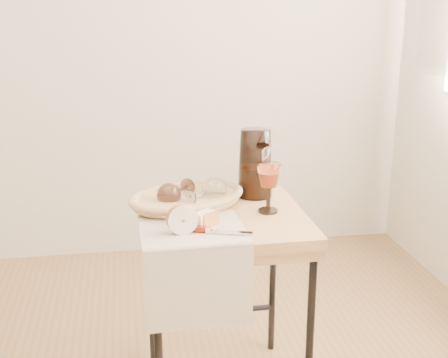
{
  "coord_description": "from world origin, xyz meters",
  "views": [
    {
      "loc": [
        0.34,
        -1.2,
        1.3
      ],
      "look_at": [
        0.63,
        0.51,
        0.77
      ],
      "focal_mm": 47.62,
      "sensor_mm": 36.0,
      "label": 1
    }
  ],
  "objects": [
    {
      "name": "goblet_lying_a",
      "position": [
        0.5,
        0.63,
        0.71
      ],
      "size": [
        0.14,
        0.15,
        0.08
      ],
      "primitive_type": null,
      "rotation": [
        0.0,
        0.0,
        4.0
      ],
      "color": "brown",
      "rests_on": "bread_basket"
    },
    {
      "name": "apple_half",
      "position": [
        0.49,
        0.39,
        0.7
      ],
      "size": [
        0.1,
        0.06,
        0.09
      ],
      "primitive_type": "ellipsoid",
      "rotation": [
        0.0,
        0.0,
        0.12
      ],
      "color": "#B21725",
      "rests_on": "tea_towel"
    },
    {
      "name": "apple_wedge",
      "position": [
        0.56,
        0.42,
        0.68
      ],
      "size": [
        0.07,
        0.07,
        0.04
      ],
      "primitive_type": "cube",
      "rotation": [
        0.0,
        0.0,
        0.68
      ],
      "color": "white",
      "rests_on": "tea_towel"
    },
    {
      "name": "side_table",
      "position": [
        0.63,
        0.53,
        0.33
      ],
      "size": [
        0.52,
        0.52,
        0.65
      ],
      "primitive_type": null,
      "rotation": [
        0.0,
        0.0,
        0.0
      ],
      "color": "brown",
      "rests_on": "floor"
    },
    {
      "name": "table_knife",
      "position": [
        0.57,
        0.37,
        0.67
      ],
      "size": [
        0.21,
        0.09,
        0.02
      ],
      "primitive_type": null,
      "rotation": [
        0.0,
        0.0,
        -0.33
      ],
      "color": "silver",
      "rests_on": "tea_towel"
    },
    {
      "name": "bread_basket",
      "position": [
        0.53,
        0.61,
        0.68
      ],
      "size": [
        0.41,
        0.35,
        0.04
      ],
      "primitive_type": null,
      "rotation": [
        0.0,
        0.0,
        0.39
      ],
      "color": "#A0763C",
      "rests_on": "side_table"
    },
    {
      "name": "wine_goblet",
      "position": [
        0.78,
        0.52,
        0.74
      ],
      "size": [
        0.08,
        0.08,
        0.16
      ],
      "primitive_type": null,
      "rotation": [
        0.0,
        0.0,
        0.02
      ],
      "color": "white",
      "rests_on": "side_table"
    },
    {
      "name": "tea_towel",
      "position": [
        0.52,
        0.41,
        0.66
      ],
      "size": [
        0.31,
        0.28,
        0.01
      ],
      "primitive_type": "cube",
      "rotation": [
        0.0,
        0.0,
        0.02
      ],
      "color": "beige",
      "rests_on": "side_table"
    },
    {
      "name": "pitcher",
      "position": [
        0.77,
        0.69,
        0.77
      ],
      "size": [
        0.23,
        0.28,
        0.27
      ],
      "primitive_type": null,
      "rotation": [
        0.0,
        0.0,
        -0.32
      ],
      "color": "black",
      "rests_on": "side_table"
    },
    {
      "name": "goblet_lying_b",
      "position": [
        0.58,
        0.59,
        0.71
      ],
      "size": [
        0.16,
        0.15,
        0.08
      ],
      "primitive_type": null,
      "rotation": [
        0.0,
        0.0,
        0.6
      ],
      "color": "white",
      "rests_on": "bread_basket"
    }
  ]
}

